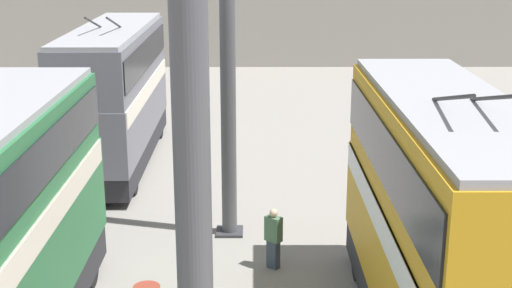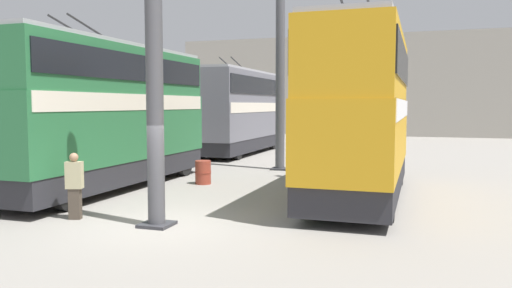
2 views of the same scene
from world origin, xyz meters
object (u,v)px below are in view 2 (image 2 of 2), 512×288
at_px(person_by_right_row, 75,184).
at_px(person_aisle_midway, 293,157).
at_px(bus_left_near, 362,105).
at_px(oil_drum, 203,172).
at_px(bus_right_near, 108,107).
at_px(bus_right_mid, 240,107).

height_order(person_by_right_row, person_aisle_midway, person_by_right_row).
distance_m(bus_left_near, oil_drum, 6.60).
relative_size(bus_right_near, person_aisle_midway, 6.44).
height_order(bus_left_near, bus_right_near, bus_left_near).
relative_size(person_aisle_midway, oil_drum, 1.81).
distance_m(person_by_right_row, oil_drum, 6.44).
bearing_deg(person_aisle_midway, bus_right_near, -9.03).
relative_size(bus_right_mid, person_by_right_row, 5.64).
relative_size(person_by_right_row, person_aisle_midway, 1.09).
relative_size(bus_right_near, person_by_right_row, 5.91).
bearing_deg(bus_right_mid, bus_left_near, -145.30).
bearing_deg(person_by_right_row, bus_left_near, -70.18).
relative_size(bus_left_near, person_by_right_row, 5.26).
bearing_deg(bus_left_near, person_aisle_midway, 39.70).
distance_m(person_aisle_midway, oil_drum, 3.94).
bearing_deg(oil_drum, bus_left_near, -100.34).
bearing_deg(bus_left_near, person_by_right_row, 127.99).
relative_size(bus_right_near, bus_right_mid, 1.05).
xyz_separation_m(bus_right_near, person_aisle_midway, (4.73, -5.55, -2.09)).
height_order(bus_right_near, person_by_right_row, bus_right_near).
bearing_deg(person_aisle_midway, bus_left_near, 80.20).
relative_size(person_by_right_row, oil_drum, 1.97).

